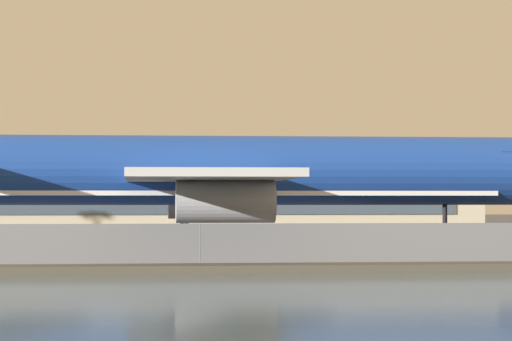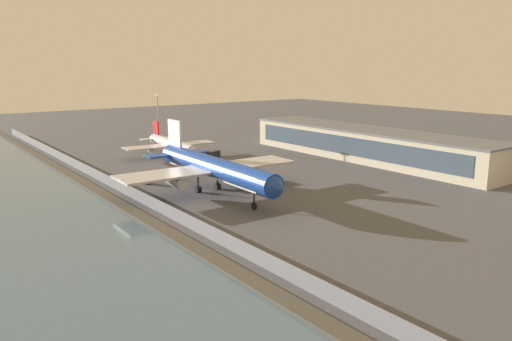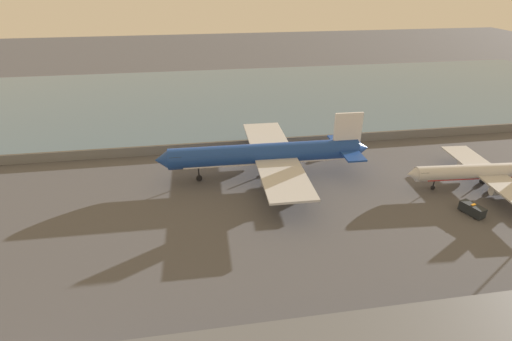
# 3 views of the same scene
# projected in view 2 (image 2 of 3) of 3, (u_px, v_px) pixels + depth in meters

# --- Properties ---
(ground_plane) EXTENTS (500.00, 500.00, 0.00)m
(ground_plane) POSITION_uv_depth(u_px,v_px,m) (201.00, 192.00, 121.24)
(ground_plane) COLOR #4C4C51
(shoreline_seawall) EXTENTS (320.00, 3.00, 0.50)m
(shoreline_seawall) POSITION_uv_depth(u_px,v_px,m) (120.00, 204.00, 109.33)
(shoreline_seawall) COLOR #474238
(shoreline_seawall) RESTS_ON ground
(perimeter_fence) EXTENTS (280.00, 0.10, 2.70)m
(perimeter_fence) POSITION_uv_depth(u_px,v_px,m) (139.00, 196.00, 111.71)
(perimeter_fence) COLOR slate
(perimeter_fence) RESTS_ON ground
(cargo_jet_blue) EXTENTS (53.32, 45.35, 15.98)m
(cargo_jet_blue) POSITION_uv_depth(u_px,v_px,m) (213.00, 168.00, 118.91)
(cargo_jet_blue) COLOR #193D93
(cargo_jet_blue) RESTS_ON ground
(passenger_jet_silver) EXTENTS (36.77, 31.49, 11.03)m
(passenger_jet_silver) POSITION_uv_depth(u_px,v_px,m) (171.00, 145.00, 166.27)
(passenger_jet_silver) COLOR silver
(passenger_jet_silver) RESTS_ON ground
(baggage_tug) EXTENTS (3.55, 2.56, 1.80)m
(baggage_tug) POSITION_uv_depth(u_px,v_px,m) (146.00, 181.00, 129.33)
(baggage_tug) COLOR #1E2328
(baggage_tug) RESTS_ON ground
(ops_van) EXTENTS (3.66, 5.60, 2.48)m
(ops_van) POSITION_uv_depth(u_px,v_px,m) (213.00, 154.00, 165.22)
(ops_van) COLOR #1E2328
(ops_van) RESTS_ON ground
(terminal_building) EXTENTS (93.65, 18.04, 9.97)m
(terminal_building) POSITION_uv_depth(u_px,v_px,m) (366.00, 144.00, 162.89)
(terminal_building) COLOR #BCB299
(terminal_building) RESTS_ON ground
(apron_light_mast_apron_west) EXTENTS (3.20, 0.40, 19.90)m
(apron_light_mast_apron_west) POSITION_uv_depth(u_px,v_px,m) (158.00, 118.00, 184.46)
(apron_light_mast_apron_west) COLOR #A8A8AD
(apron_light_mast_apron_west) RESTS_ON ground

